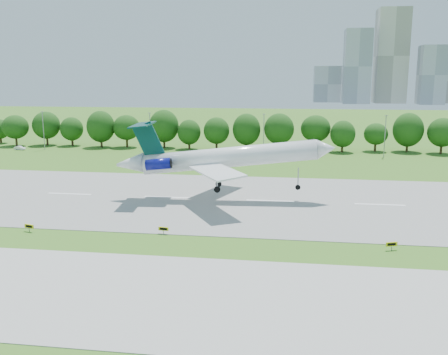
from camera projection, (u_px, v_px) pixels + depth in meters
ground at (124, 238)px, 72.47m from camera, size 600.00×600.00×0.00m
runway at (167, 197)px, 96.71m from camera, size 400.00×45.00×0.08m
taxiway at (69, 289)px, 55.00m from camera, size 400.00×23.00×0.08m
tree_line at (219, 130)px, 160.48m from camera, size 288.40×8.40×10.40m
light_poles at (206, 133)px, 151.10m from camera, size 175.90×0.25×12.19m
skyline at (385, 68)px, 431.41m from camera, size 127.00×52.00×80.00m
airliner at (218, 157)px, 93.49m from camera, size 41.56×29.98×12.98m
taxi_sign_left at (29, 226)px, 75.40m from camera, size 1.62×0.58×1.14m
taxi_sign_centre at (163, 229)px, 74.24m from camera, size 1.57×0.38×1.10m
taxi_sign_right at (392, 244)px, 67.35m from camera, size 1.60×0.71×1.14m
service_vehicle_a at (20, 148)px, 159.36m from camera, size 3.90×1.94×1.23m
service_vehicle_b at (197, 155)px, 144.63m from camera, size 3.69×1.93×1.20m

